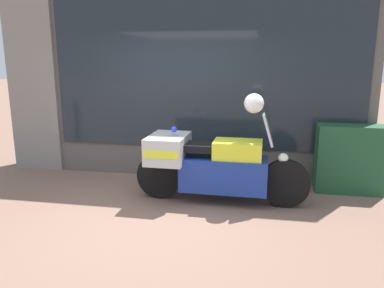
{
  "coord_description": "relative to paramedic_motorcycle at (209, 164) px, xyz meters",
  "views": [
    {
      "loc": [
        1.38,
        -4.37,
        2.04
      ],
      "look_at": [
        0.33,
        1.25,
        0.73
      ],
      "focal_mm": 35.0,
      "sensor_mm": 36.0,
      "label": 1
    }
  ],
  "objects": [
    {
      "name": "shop_building",
      "position": [
        -1.1,
        1.25,
        1.26
      ],
      "size": [
        6.33,
        0.55,
        3.63
      ],
      "color": "#56514C",
      "rests_on": "ground"
    },
    {
      "name": "window_display",
      "position": [
        -0.28,
        1.28,
        -0.09
      ],
      "size": [
        4.95,
        0.3,
        1.96
      ],
      "color": "slate",
      "rests_on": "ground"
    },
    {
      "name": "paramedic_motorcycle",
      "position": [
        0.0,
        0.0,
        0.0
      ],
      "size": [
        2.49,
        0.81,
        1.31
      ],
      "rotation": [
        0.0,
        0.0,
        -0.02
      ],
      "color": "black",
      "rests_on": "ground"
    },
    {
      "name": "white_helmet",
      "position": [
        0.61,
        -0.01,
        0.88
      ],
      "size": [
        0.27,
        0.27,
        0.27
      ],
      "primitive_type": "sphere",
      "color": "white",
      "rests_on": "paramedic_motorcycle"
    },
    {
      "name": "ground_plane",
      "position": [
        -0.67,
        -0.75,
        -0.56
      ],
      "size": [
        60.0,
        60.0,
        0.0
      ],
      "primitive_type": "plane",
      "color": "#7A5B4C"
    },
    {
      "name": "utility_cabinet",
      "position": [
        2.07,
        0.79,
        -0.04
      ],
      "size": [
        0.99,
        0.41,
        1.05
      ],
      "primitive_type": "cube",
      "color": "#1E4C2D",
      "rests_on": "ground"
    }
  ]
}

